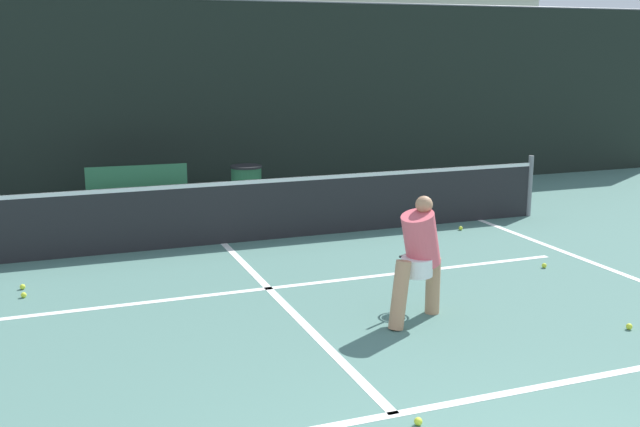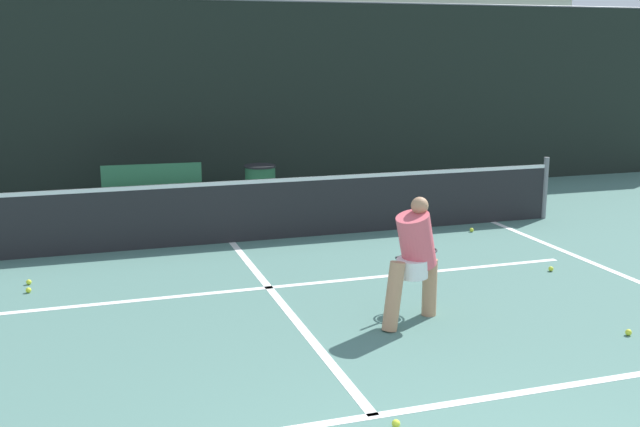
{
  "view_description": "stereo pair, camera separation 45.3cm",
  "coord_description": "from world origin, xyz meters",
  "px_view_note": "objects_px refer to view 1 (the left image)",
  "views": [
    {
      "loc": [
        -2.52,
        -2.79,
        2.87
      ],
      "look_at": [
        0.58,
        5.4,
        0.95
      ],
      "focal_mm": 42.0,
      "sensor_mm": 36.0,
      "label": 1
    },
    {
      "loc": [
        -2.09,
        -2.94,
        2.87
      ],
      "look_at": [
        0.58,
        5.4,
        0.95
      ],
      "focal_mm": 42.0,
      "sensor_mm": 36.0,
      "label": 2
    }
  ],
  "objects_px": {
    "player_practicing": "(419,255)",
    "trash_bin": "(247,187)",
    "parked_car": "(120,148)",
    "courtside_bench": "(138,188)"
  },
  "relations": [
    {
      "from": "trash_bin",
      "to": "parked_car",
      "type": "height_order",
      "value": "parked_car"
    },
    {
      "from": "trash_bin",
      "to": "player_practicing",
      "type": "bearing_deg",
      "value": -88.33
    },
    {
      "from": "player_practicing",
      "to": "courtside_bench",
      "type": "bearing_deg",
      "value": 80.94
    },
    {
      "from": "courtside_bench",
      "to": "parked_car",
      "type": "relative_size",
      "value": 0.41
    },
    {
      "from": "player_practicing",
      "to": "trash_bin",
      "type": "xyz_separation_m",
      "value": [
        -0.18,
        6.33,
        -0.32
      ]
    },
    {
      "from": "player_practicing",
      "to": "parked_car",
      "type": "bearing_deg",
      "value": 72.73
    },
    {
      "from": "trash_bin",
      "to": "parked_car",
      "type": "relative_size",
      "value": 0.18
    },
    {
      "from": "courtside_bench",
      "to": "parked_car",
      "type": "height_order",
      "value": "parked_car"
    },
    {
      "from": "courtside_bench",
      "to": "trash_bin",
      "type": "height_order",
      "value": "courtside_bench"
    },
    {
      "from": "player_practicing",
      "to": "trash_bin",
      "type": "height_order",
      "value": "player_practicing"
    }
  ]
}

